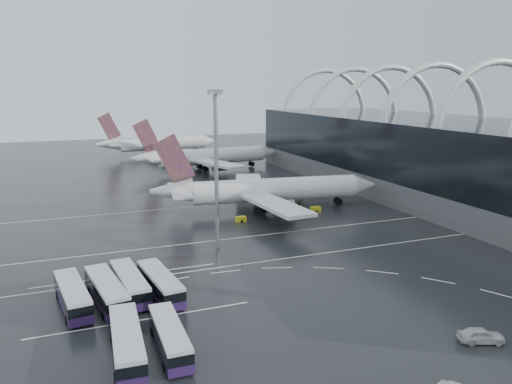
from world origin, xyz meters
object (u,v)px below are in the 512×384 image
object	(u,v)px
gse_cart_belly_c	(241,219)
bus_row_near_d	(160,283)
airliner_main	(264,191)
bus_row_far_b	(170,336)
floodlight_mast	(216,151)
airliner_gate_b	(205,157)
bus_row_near_a	(73,295)
bus_row_far_a	(127,342)
van_curve_b	(481,335)
gse_cart_belly_a	(315,209)
bus_row_near_c	(130,283)
gse_cart_belly_b	(298,202)
airliner_gate_c	(157,144)
bus_row_near_b	(107,291)

from	to	relation	value
gse_cart_belly_c	bus_row_near_d	bearing A→B (deg)	-126.28
airliner_main	bus_row_far_b	bearing A→B (deg)	-114.30
bus_row_near_d	floodlight_mast	size ratio (longest dim) A/B	0.48
airliner_gate_b	bus_row_near_a	xyz separation A→B (m)	(-46.08, -98.77, -2.82)
airliner_gate_b	gse_cart_belly_c	distance (m)	67.86
bus_row_near_d	bus_row_far_a	bearing A→B (deg)	150.43
airliner_main	van_curve_b	distance (m)	66.54
bus_row_far_b	gse_cart_belly_a	xyz separation A→B (m)	(44.40, 48.87, -1.02)
airliner_gate_b	bus_row_near_c	size ratio (longest dim) A/B	3.94
gse_cart_belly_b	bus_row_near_a	bearing A→B (deg)	-142.09
bus_row_far_a	van_curve_b	world-z (taller)	bus_row_far_a
bus_row_near_d	gse_cart_belly_b	distance (m)	59.21
bus_row_far_a	van_curve_b	size ratio (longest dim) A/B	2.66
airliner_gate_c	gse_cart_belly_a	size ratio (longest dim) A/B	22.22
airliner_main	gse_cart_belly_c	distance (m)	12.36
gse_cart_belly_c	bus_row_far_b	bearing A→B (deg)	-118.28
airliner_main	gse_cart_belly_a	world-z (taller)	airliner_main
bus_row_near_a	van_curve_b	distance (m)	50.73
bus_row_far_a	gse_cart_belly_b	world-z (taller)	bus_row_far_a
bus_row_far_a	bus_row_far_b	bearing A→B (deg)	-87.59
bus_row_near_b	gse_cart_belly_b	world-z (taller)	bus_row_near_b
van_curve_b	gse_cart_belly_b	size ratio (longest dim) A/B	2.08
gse_cart_belly_a	gse_cart_belly_c	world-z (taller)	gse_cart_belly_a
gse_cart_belly_c	airliner_gate_b	bearing A→B (deg)	80.65
bus_row_near_a	bus_row_near_b	size ratio (longest dim) A/B	0.97
gse_cart_belly_b	airliner_gate_c	bearing A→B (deg)	98.67
bus_row_far_a	gse_cart_belly_a	xyz separation A→B (m)	(49.01, 48.81, -1.20)
gse_cart_belly_c	airliner_main	bearing A→B (deg)	41.96
airliner_main	van_curve_b	xyz separation A→B (m)	(-0.63, -66.43, -3.76)
airliner_gate_b	airliner_gate_c	size ratio (longest dim) A/B	1.04
airliner_gate_b	gse_cart_belly_b	xyz separation A→B (m)	(7.37, -57.15, -3.95)
airliner_gate_b	bus_row_far_b	world-z (taller)	airliner_gate_b
bus_row_near_a	bus_row_near_d	size ratio (longest dim) A/B	1.00
bus_row_far_b	floodlight_mast	size ratio (longest dim) A/B	0.43
van_curve_b	floodlight_mast	world-z (taller)	floodlight_mast
airliner_gate_b	bus_row_near_c	bearing A→B (deg)	-117.70
bus_row_near_a	gse_cart_belly_b	distance (m)	67.75
bus_row_far_b	bus_row_far_a	bearing A→B (deg)	90.22
floodlight_mast	bus_row_near_b	bearing A→B (deg)	-140.90
bus_row_near_c	bus_row_far_a	distance (m)	16.86
floodlight_mast	gse_cart_belly_a	bearing A→B (deg)	30.34
airliner_gate_b	bus_row_far_b	size ratio (longest dim) A/B	4.34
airliner_gate_b	bus_row_near_b	distance (m)	107.55
bus_row_near_b	gse_cart_belly_b	distance (m)	64.61
airliner_gate_c	gse_cart_belly_b	distance (m)	103.41
airliner_gate_b	bus_row_near_d	xyz separation A→B (m)	(-34.56, -98.93, -2.82)
airliner_gate_b	bus_row_far_a	distance (m)	121.22
airliner_gate_c	gse_cart_belly_a	bearing A→B (deg)	-86.21
airliner_gate_c	floodlight_mast	bearing A→B (deg)	-100.31
gse_cart_belly_c	gse_cart_belly_b	bearing A→B (deg)	27.81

